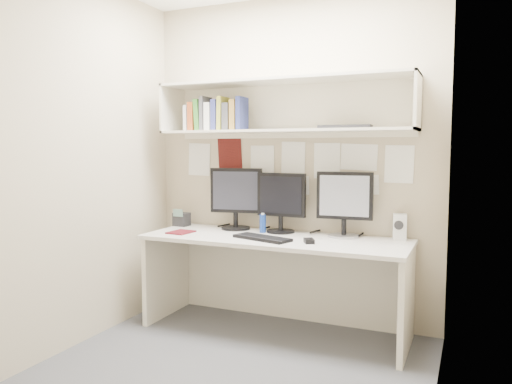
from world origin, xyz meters
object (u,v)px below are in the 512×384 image
at_px(monitor_center, 281,200).
at_px(desk_phone, 182,219).
at_px(keyboard, 262,238).
at_px(maroon_notebook, 181,232).
at_px(speaker, 400,227).
at_px(desk, 275,284).
at_px(monitor_left, 236,196).
at_px(monitor_right, 344,202).

distance_m(monitor_center, desk_phone, 0.93).
bearing_deg(keyboard, maroon_notebook, -163.06).
height_order(monitor_center, keyboard, monitor_center).
bearing_deg(monitor_center, keyboard, -89.63).
xyz_separation_m(keyboard, speaker, (0.92, 0.40, 0.08)).
distance_m(desk, desk_phone, 1.05).
height_order(monitor_left, desk_phone, monitor_left).
height_order(monitor_left, monitor_center, monitor_left).
bearing_deg(speaker, desk_phone, 173.26).
bearing_deg(desk, desk_phone, 168.98).
bearing_deg(monitor_center, speaker, 5.42).
relative_size(monitor_right, speaker, 2.58).
distance_m(keyboard, maroon_notebook, 0.70).
bearing_deg(monitor_right, monitor_left, 175.74).
bearing_deg(desk_phone, desk, -8.93).
height_order(monitor_left, keyboard, monitor_left).
xyz_separation_m(maroon_notebook, desk_phone, (-0.19, 0.31, 0.05)).
bearing_deg(maroon_notebook, monitor_right, 20.22).
xyz_separation_m(monitor_right, speaker, (0.40, 0.04, -0.17)).
height_order(keyboard, desk_phone, desk_phone).
xyz_separation_m(desk, desk_phone, (-0.94, 0.18, 0.42)).
xyz_separation_m(monitor_right, desk_phone, (-1.41, -0.04, -0.21)).
height_order(monitor_left, maroon_notebook, monitor_left).
bearing_deg(keyboard, monitor_left, 155.02).
distance_m(desk, keyboard, 0.40).
bearing_deg(monitor_left, desk_phone, 173.29).
bearing_deg(keyboard, speaker, 41.01).
bearing_deg(speaker, monitor_center, 173.51).
bearing_deg(monitor_left, monitor_right, -10.82).
bearing_deg(monitor_center, monitor_right, 2.60).
xyz_separation_m(monitor_center, maroon_notebook, (-0.72, -0.34, -0.25)).
relative_size(monitor_center, speaker, 2.48).
bearing_deg(desk, maroon_notebook, -170.54).
relative_size(monitor_left, maroon_notebook, 2.55).
relative_size(desk, monitor_left, 3.97).
distance_m(maroon_notebook, desk_phone, 0.36).
relative_size(desk, monitor_center, 4.24).
bearing_deg(desk, monitor_left, 153.12).
height_order(monitor_right, maroon_notebook, monitor_right).
distance_m(monitor_left, maroon_notebook, 0.54).
height_order(speaker, maroon_notebook, speaker).
xyz_separation_m(monitor_center, speaker, (0.91, 0.04, -0.16)).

